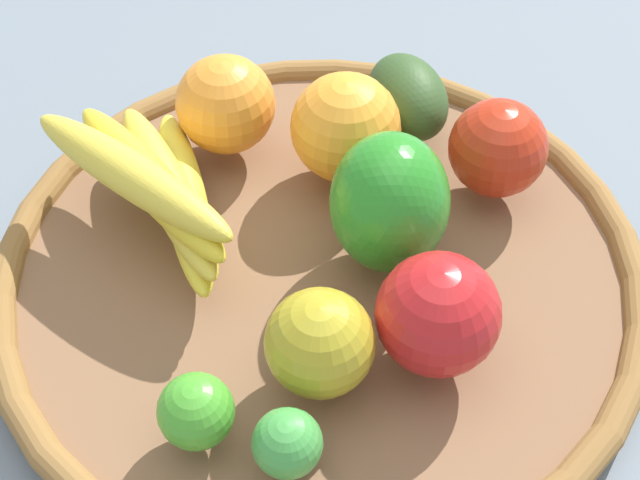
# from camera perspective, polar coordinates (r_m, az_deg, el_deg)

# --- Properties ---
(ground_plane) EXTENTS (2.40, 2.40, 0.00)m
(ground_plane) POSITION_cam_1_polar(r_m,az_deg,el_deg) (0.68, 0.00, -2.79)
(ground_plane) COLOR slate
(ground_plane) RESTS_ON ground
(basket) EXTENTS (0.45, 0.45, 0.03)m
(basket) POSITION_cam_1_polar(r_m,az_deg,el_deg) (0.67, 0.00, -2.00)
(basket) COLOR brown
(basket) RESTS_ON ground_plane
(banana_bunch) EXTENTS (0.18, 0.12, 0.07)m
(banana_bunch) POSITION_cam_1_polar(r_m,az_deg,el_deg) (0.66, -9.47, 3.15)
(banana_bunch) COLOR yellow
(banana_bunch) RESTS_ON basket
(apple_1) EXTENTS (0.10, 0.10, 0.08)m
(apple_1) POSITION_cam_1_polar(r_m,az_deg,el_deg) (0.58, 6.97, -4.36)
(apple_1) COLOR red
(apple_1) RESTS_ON basket
(bell_pepper) EXTENTS (0.11, 0.11, 0.10)m
(bell_pepper) POSITION_cam_1_polar(r_m,az_deg,el_deg) (0.63, 4.12, 2.22)
(bell_pepper) COLOR #298824
(bell_pepper) RESTS_ON basket
(avocado) EXTENTS (0.09, 0.07, 0.06)m
(avocado) POSITION_cam_1_polar(r_m,az_deg,el_deg) (0.74, 5.19, 8.39)
(avocado) COLOR #314E24
(avocado) RESTS_ON basket
(lime_1) EXTENTS (0.06, 0.06, 0.05)m
(lime_1) POSITION_cam_1_polar(r_m,az_deg,el_deg) (0.56, -7.31, -9.97)
(lime_1) COLOR green
(lime_1) RESTS_ON basket
(apple_2) EXTENTS (0.07, 0.07, 0.07)m
(apple_2) POSITION_cam_1_polar(r_m,az_deg,el_deg) (0.69, 10.21, 5.57)
(apple_2) COLOR red
(apple_2) RESTS_ON basket
(lime_0) EXTENTS (0.06, 0.06, 0.04)m
(lime_0) POSITION_cam_1_polar(r_m,az_deg,el_deg) (0.55, -1.94, -11.87)
(lime_0) COLOR green
(lime_0) RESTS_ON basket
(apple_0) EXTENTS (0.09, 0.09, 0.07)m
(apple_0) POSITION_cam_1_polar(r_m,az_deg,el_deg) (0.57, -0.01, -6.08)
(apple_0) COLOR #AD9C24
(apple_0) RESTS_ON basket
(orange_0) EXTENTS (0.11, 0.11, 0.08)m
(orange_0) POSITION_cam_1_polar(r_m,az_deg,el_deg) (0.69, 1.52, 6.64)
(orange_0) COLOR orange
(orange_0) RESTS_ON basket
(orange_1) EXTENTS (0.10, 0.10, 0.07)m
(orange_1) POSITION_cam_1_polar(r_m,az_deg,el_deg) (0.72, -5.28, 8.07)
(orange_1) COLOR orange
(orange_1) RESTS_ON basket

